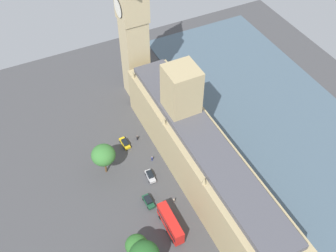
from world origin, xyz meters
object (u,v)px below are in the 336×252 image
Objects in this scene: parliament_building at (199,154)px; clock_tower at (133,22)px; pedestrian_leading at (174,201)px; plane_tree_far_end at (103,155)px; car_yellow_cab_corner at (125,143)px; car_dark_green_by_river_gate at (148,201)px; car_silver_midblock at (150,176)px; plane_tree_slot_11 at (136,245)px; double_decker_bus_trailing at (170,223)px; pedestrian_near_tower at (152,159)px; pedestrian_opposite_hall at (137,138)px.

parliament_building is 43.60m from clock_tower.
parliament_building is 13.95m from pedestrian_leading.
car_yellow_cab_corner is at bearing -140.94° from plane_tree_far_end.
plane_tree_far_end is (12.64, -17.46, 6.54)m from pedestrian_leading.
car_silver_midblock is at bearing -119.43° from car_dark_green_by_river_gate.
plane_tree_far_end reaches higher than plane_tree_slot_11.
pedestrian_leading is at bearing 79.05° from clock_tower.
car_silver_midblock is 0.43× the size of double_decker_bus_trailing.
car_dark_green_by_river_gate is 0.45× the size of plane_tree_far_end.
car_dark_green_by_river_gate is 17.32m from plane_tree_far_end.
clock_tower is 51.74m from car_dark_green_by_river_gate.
car_yellow_cab_corner and car_dark_green_by_river_gate have the same top height.
car_silver_midblock is 16.71m from double_decker_bus_trailing.
pedestrian_near_tower is 0.16× the size of plane_tree_far_end.
clock_tower is at bearing -88.02° from parliament_building.
pedestrian_near_tower is (-4.93, -21.95, -1.93)m from double_decker_bus_trailing.
parliament_building is at bearing 135.36° from pedestrian_opposite_hall.
car_dark_green_by_river_gate is (14.89, 42.23, -25.91)m from clock_tower.
car_silver_midblock is 23.78m from plane_tree_slot_11.
car_silver_midblock is 10.27m from pedestrian_leading.
plane_tree_slot_11 is at bearing 85.95° from plane_tree_far_end.
parliament_building is at bearing -148.61° from plane_tree_slot_11.
pedestrian_leading is at bearing 107.95° from pedestrian_opposite_hall.
plane_tree_slot_11 is (14.47, 34.44, 5.11)m from pedestrian_opposite_hall.
clock_tower is at bearing 75.86° from double_decker_bus_trailing.
clock_tower is 10.96× the size of car_yellow_cab_corner.
pedestrian_opposite_hall is at bearing -150.28° from plane_tree_far_end.
plane_tree_far_end is (21.34, 27.47, -19.55)m from clock_tower.
plane_tree_far_end is (8.38, 6.80, 6.36)m from car_yellow_cab_corner.
double_decker_bus_trailing is 22.58m from pedestrian_near_tower.
car_dark_green_by_river_gate is 0.56× the size of plane_tree_slot_11.
plane_tree_slot_11 reaches higher than pedestrian_leading.
double_decker_bus_trailing is at bearing 119.23° from pedestrian_near_tower.
parliament_building is at bearing -56.84° from car_yellow_cab_corner.
car_silver_midblock is at bearing 143.93° from plane_tree_far_end.
pedestrian_near_tower is (8.04, 29.49, -26.10)m from clock_tower.
car_silver_midblock is at bearing 102.68° from pedestrian_near_tower.
parliament_building is 8.66× the size of plane_tree_slot_11.
car_dark_green_by_river_gate reaches higher than pedestrian_leading.
pedestrian_opposite_hall is 0.21× the size of plane_tree_slot_11.
pedestrian_near_tower is 0.94× the size of pedestrian_opposite_hall.
parliament_building is 1.36× the size of clock_tower.
pedestrian_leading is (-4.28, -6.52, -1.92)m from double_decker_bus_trailing.
double_decker_bus_trailing is at bearing 99.87° from car_dark_green_by_river_gate.
pedestrian_near_tower is at bearing -121.09° from plane_tree_slot_11.
clock_tower reaches higher than car_yellow_cab_corner.
plane_tree_far_end is 1.24× the size of plane_tree_slot_11.
car_silver_midblock is 6.24m from pedestrian_near_tower.
car_yellow_cab_corner is at bearing 22.73° from pedestrian_opposite_hall.
pedestrian_near_tower is (-6.85, -12.74, -0.18)m from car_dark_green_by_river_gate.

